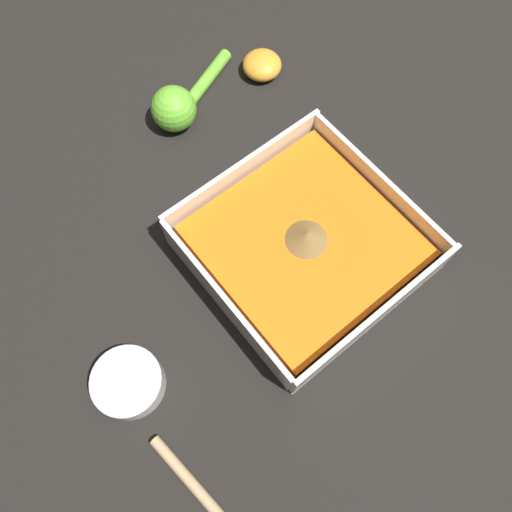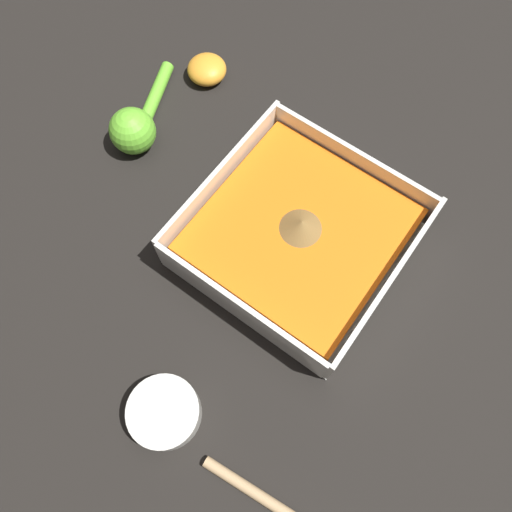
# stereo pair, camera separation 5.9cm
# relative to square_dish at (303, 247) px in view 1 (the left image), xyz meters

# --- Properties ---
(ground_plane) EXTENTS (4.00, 4.00, 0.00)m
(ground_plane) POSITION_rel_square_dish_xyz_m (-0.00, -0.04, -0.02)
(ground_plane) COLOR black
(square_dish) EXTENTS (0.25, 0.25, 0.07)m
(square_dish) POSITION_rel_square_dish_xyz_m (0.00, 0.00, 0.00)
(square_dish) COLOR silver
(square_dish) RESTS_ON ground_plane
(spice_bowl) EXTENTS (0.08, 0.08, 0.03)m
(spice_bowl) POSITION_rel_square_dish_xyz_m (0.26, -0.00, -0.01)
(spice_bowl) COLOR silver
(spice_bowl) RESTS_ON ground_plane
(lemon_squeezer) EXTENTS (0.16, 0.09, 0.06)m
(lemon_squeezer) POSITION_rel_square_dish_xyz_m (-0.01, -0.27, 0.00)
(lemon_squeezer) COLOR #6BC633
(lemon_squeezer) RESTS_ON ground_plane
(lemon_half) EXTENTS (0.06, 0.06, 0.03)m
(lemon_half) POSITION_rel_square_dish_xyz_m (-0.15, -0.26, -0.01)
(lemon_half) COLOR orange
(lemon_half) RESTS_ON ground_plane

